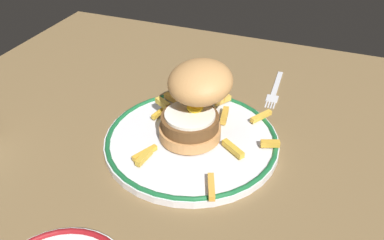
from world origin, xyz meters
TOP-DOWN VIEW (x-y plane):
  - ground_plane at (0.00, 0.00)cm, footprint 110.06×89.51cm
  - dinner_plate at (-2.74, 0.20)cm, footprint 28.04×28.04cm
  - burger at (-2.56, 1.60)cm, footprint 12.74×13.45cm
  - fries_pile at (-1.51, 3.18)cm, footprint 22.70×25.46cm
  - fork at (6.47, 21.65)cm, footprint 2.31×14.45cm

SIDE VIEW (x-z plane):
  - ground_plane at x=0.00cm, z-range -4.00..0.00cm
  - fork at x=6.47cm, z-range 0.00..0.36cm
  - dinner_plate at x=-2.74cm, z-range 0.04..1.64cm
  - fries_pile at x=-1.51cm, z-range 1.00..3.97cm
  - burger at x=-2.56cm, z-range 1.52..13.84cm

